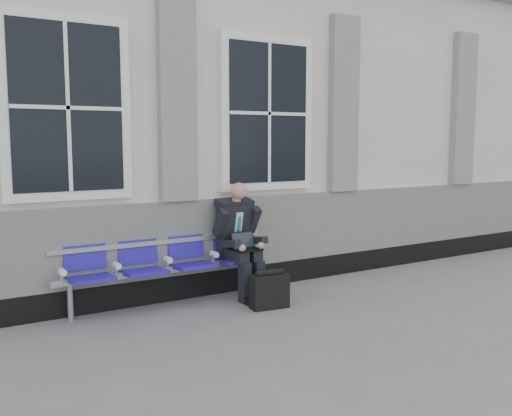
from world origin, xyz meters
TOP-DOWN VIEW (x-y plane):
  - ground at (0.00, 0.00)m, footprint 70.00×70.00m
  - station_building at (-0.02, 3.47)m, footprint 14.40×4.40m
  - bench at (-1.13, 1.32)m, footprint 2.60×0.47m
  - businessman at (-0.22, 1.19)m, footprint 0.57×0.77m
  - briefcase at (-0.17, 0.58)m, footprint 0.45×0.23m

SIDE VIEW (x-z plane):
  - ground at x=0.00m, z-range 0.00..0.00m
  - briefcase at x=-0.17m, z-range -0.02..0.43m
  - bench at x=-1.13m, z-range 0.10..1.01m
  - businessman at x=-0.22m, z-range 0.06..1.47m
  - station_building at x=-0.02m, z-range -0.02..4.47m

